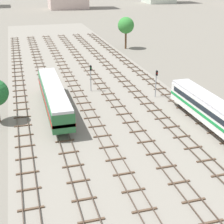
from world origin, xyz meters
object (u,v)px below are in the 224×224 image
(signal_post_near, at_px, (156,80))
(diesel_railcar_left_mid, at_px, (54,96))
(passenger_coach_right_near, at_px, (219,115))
(signal_post_nearest, at_px, (91,75))

(signal_post_near, bearing_deg, diesel_railcar_left_mid, -174.50)
(signal_post_near, bearing_deg, passenger_coach_right_near, -80.63)
(diesel_railcar_left_mid, height_order, signal_post_nearest, signal_post_nearest)
(passenger_coach_right_near, relative_size, signal_post_nearest, 4.62)
(passenger_coach_right_near, xyz_separation_m, signal_post_near, (-2.43, 14.76, 0.43))
(passenger_coach_right_near, height_order, signal_post_nearest, signal_post_nearest)
(signal_post_nearest, xyz_separation_m, signal_post_near, (9.74, -5.93, -0.01))
(signal_post_nearest, distance_m, signal_post_near, 11.40)
(diesel_railcar_left_mid, relative_size, signal_post_nearest, 4.31)
(passenger_coach_right_near, height_order, signal_post_near, signal_post_near)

